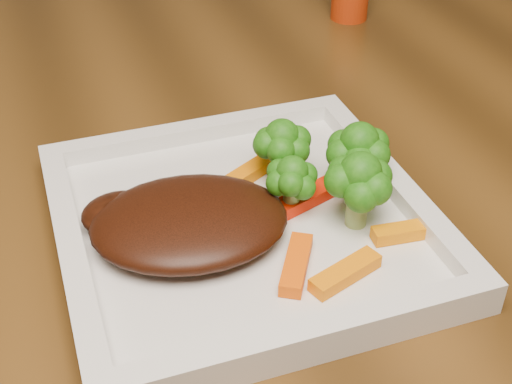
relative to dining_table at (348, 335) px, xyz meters
name	(u,v)px	position (x,y,z in m)	size (l,w,h in m)	color
dining_table	(348,335)	(0.00, 0.00, 0.00)	(1.60, 0.90, 0.75)	#543513
plate	(243,228)	(-0.20, -0.18, 0.38)	(0.27, 0.27, 0.01)	white
steak	(189,222)	(-0.25, -0.19, 0.40)	(0.14, 0.11, 0.03)	#361308
broccoli_0	(282,143)	(-0.16, -0.14, 0.42)	(0.05, 0.05, 0.07)	#316F12
broccoli_1	(358,156)	(-0.11, -0.17, 0.42)	(0.06, 0.06, 0.06)	#167513
broccoli_2	(359,191)	(-0.13, -0.21, 0.42)	(0.06, 0.06, 0.06)	#265D0F
broccoli_3	(292,177)	(-0.17, -0.18, 0.42)	(0.05, 0.05, 0.06)	#2B7A14
carrot_0	(345,273)	(-0.16, -0.26, 0.39)	(0.06, 0.01, 0.01)	orange
carrot_1	(406,232)	(-0.10, -0.24, 0.39)	(0.05, 0.01, 0.01)	orange
carrot_2	(296,264)	(-0.19, -0.25, 0.39)	(0.06, 0.02, 0.01)	#F15403
carrot_4	(248,173)	(-0.18, -0.13, 0.39)	(0.05, 0.01, 0.01)	orange
carrot_6	(309,196)	(-0.15, -0.18, 0.39)	(0.06, 0.02, 0.01)	#F51E03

